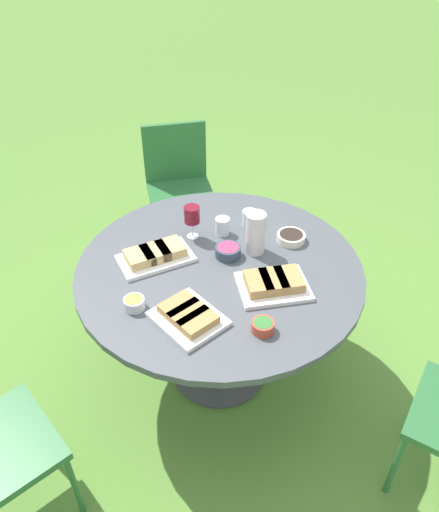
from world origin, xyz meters
name	(u,v)px	position (x,y,z in m)	size (l,w,h in m)	color
ground_plane	(220,369)	(0.00, 0.00, 0.00)	(40.00, 40.00, 0.00)	#5B8C38
dining_table	(220,283)	(0.00, 0.00, 0.65)	(1.36, 1.36, 0.75)	#4C4C51
chair_far_back	(179,179)	(0.91, -0.90, 0.52)	(0.61, 0.61, 0.89)	#2D6B38
water_pitcher	(255,233)	(-0.08, -0.19, 0.86)	(0.10, 0.10, 0.21)	silver
wine_glass	(192,215)	(0.24, -0.13, 0.88)	(0.08, 0.08, 0.18)	silver
platter_bread_main	(188,316)	(-0.08, 0.37, 0.78)	(0.34, 0.31, 0.06)	white
platter_charcuterie	(155,255)	(0.28, 0.13, 0.78)	(0.35, 0.40, 0.07)	white
platter_sandwich_side	(273,283)	(-0.29, 0.01, 0.78)	(0.39, 0.39, 0.06)	white
bowl_fries	(134,303)	(0.15, 0.44, 0.78)	(0.09, 0.09, 0.05)	silver
bowl_salad	(263,326)	(-0.37, 0.26, 0.78)	(0.09, 0.09, 0.05)	#B74733
bowl_olives	(291,237)	(-0.20, -0.37, 0.78)	(0.14, 0.14, 0.04)	beige
bowl_dip_red	(228,251)	(0.01, -0.09, 0.78)	(0.12, 0.12, 0.05)	#334256
cup_water_near	(250,218)	(0.05, -0.38, 0.80)	(0.08, 0.08, 0.08)	silver
cup_water_far	(223,226)	(0.13, -0.24, 0.80)	(0.07, 0.07, 0.09)	silver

